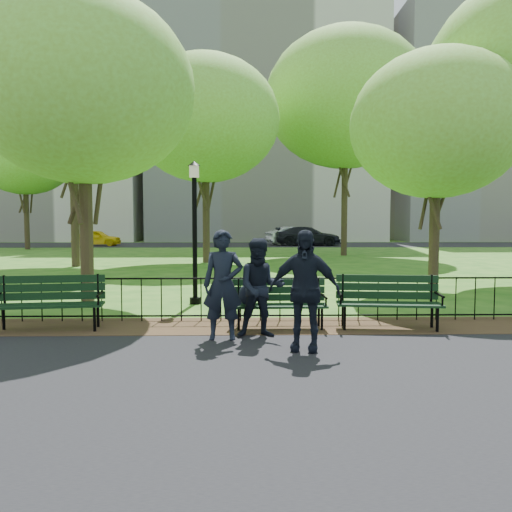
{
  "coord_description": "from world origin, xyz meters",
  "views": [
    {
      "loc": [
        -0.09,
        -8.01,
        2.03
      ],
      "look_at": [
        0.1,
        1.5,
        1.37
      ],
      "focal_mm": 35.0,
      "sensor_mm": 36.0,
      "label": 1
    }
  ],
  "objects_px": {
    "lamppost": "(195,227)",
    "tree_near_e": "(437,125)",
    "tree_mid_w": "(71,82)",
    "tree_far_c": "(205,119)",
    "person_left": "(223,285)",
    "person_right": "(304,290)",
    "person_mid": "(261,288)",
    "tree_far_e": "(346,99)",
    "park_bench_left_a": "(50,297)",
    "taxi": "(97,238)",
    "sedan_dark": "(308,236)",
    "tree_near_w": "(83,89)",
    "park_bench_main": "(268,297)",
    "tree_far_w": "(24,152)",
    "sedan_silver": "(293,236)",
    "park_bench_right_a": "(388,296)"
  },
  "relations": [
    {
      "from": "park_bench_left_a",
      "to": "sedan_dark",
      "type": "relative_size",
      "value": 0.37
    },
    {
      "from": "tree_far_e",
      "to": "tree_mid_w",
      "type": "bearing_deg",
      "value": -152.72
    },
    {
      "from": "tree_far_w",
      "to": "sedan_silver",
      "type": "xyz_separation_m",
      "value": [
        19.86,
        6.16,
        -6.21
      ]
    },
    {
      "from": "tree_far_e",
      "to": "sedan_silver",
      "type": "height_order",
      "value": "tree_far_e"
    },
    {
      "from": "tree_far_e",
      "to": "person_left",
      "type": "xyz_separation_m",
      "value": [
        -6.21,
        -20.98,
        -8.17
      ]
    },
    {
      "from": "person_right",
      "to": "tree_far_c",
      "type": "bearing_deg",
      "value": 113.9
    },
    {
      "from": "park_bench_main",
      "to": "tree_near_e",
      "type": "xyz_separation_m",
      "value": [
        5.06,
        5.07,
        4.17
      ]
    },
    {
      "from": "taxi",
      "to": "sedan_dark",
      "type": "bearing_deg",
      "value": -88.43
    },
    {
      "from": "tree_far_c",
      "to": "person_mid",
      "type": "distance_m",
      "value": 17.19
    },
    {
      "from": "tree_mid_w",
      "to": "tree_far_w",
      "type": "height_order",
      "value": "tree_mid_w"
    },
    {
      "from": "tree_near_w",
      "to": "tree_far_c",
      "type": "height_order",
      "value": "tree_far_c"
    },
    {
      "from": "lamppost",
      "to": "person_right",
      "type": "bearing_deg",
      "value": -64.37
    },
    {
      "from": "park_bench_main",
      "to": "tree_near_e",
      "type": "distance_m",
      "value": 8.29
    },
    {
      "from": "tree_near_w",
      "to": "person_right",
      "type": "height_order",
      "value": "tree_near_w"
    },
    {
      "from": "sedan_dark",
      "to": "park_bench_main",
      "type": "bearing_deg",
      "value": 177.86
    },
    {
      "from": "tree_mid_w",
      "to": "tree_near_e",
      "type": "bearing_deg",
      "value": -31.79
    },
    {
      "from": "park_bench_left_a",
      "to": "sedan_dark",
      "type": "xyz_separation_m",
      "value": [
        8.84,
        32.06,
        0.16
      ]
    },
    {
      "from": "lamppost",
      "to": "tree_near_e",
      "type": "relative_size",
      "value": 0.51
    },
    {
      "from": "person_mid",
      "to": "person_left",
      "type": "bearing_deg",
      "value": -170.22
    },
    {
      "from": "park_bench_left_a",
      "to": "person_left",
      "type": "relative_size",
      "value": 1.07
    },
    {
      "from": "park_bench_right_a",
      "to": "taxi",
      "type": "distance_m",
      "value": 35.22
    },
    {
      "from": "tree_near_e",
      "to": "tree_near_w",
      "type": "bearing_deg",
      "value": -167.77
    },
    {
      "from": "tree_near_e",
      "to": "person_left",
      "type": "distance_m",
      "value": 9.15
    },
    {
      "from": "tree_near_w",
      "to": "person_mid",
      "type": "xyz_separation_m",
      "value": [
        4.18,
        -3.71,
        -4.33
      ]
    },
    {
      "from": "tree_far_e",
      "to": "tree_far_w",
      "type": "xyz_separation_m",
      "value": [
        -21.62,
        6.87,
        -2.12
      ]
    },
    {
      "from": "lamppost",
      "to": "tree_far_c",
      "type": "distance_m",
      "value": 13.36
    },
    {
      "from": "tree_near_w",
      "to": "tree_far_e",
      "type": "xyz_separation_m",
      "value": [
        9.74,
        17.11,
        3.91
      ]
    },
    {
      "from": "lamppost",
      "to": "tree_near_e",
      "type": "height_order",
      "value": "tree_near_e"
    },
    {
      "from": "tree_far_c",
      "to": "taxi",
      "type": "bearing_deg",
      "value": 121.8
    },
    {
      "from": "tree_far_c",
      "to": "park_bench_left_a",
      "type": "bearing_deg",
      "value": -96.36
    },
    {
      "from": "lamppost",
      "to": "tree_near_e",
      "type": "distance_m",
      "value": 7.62
    },
    {
      "from": "park_bench_right_a",
      "to": "person_right",
      "type": "distance_m",
      "value": 2.41
    },
    {
      "from": "person_left",
      "to": "person_right",
      "type": "height_order",
      "value": "person_right"
    },
    {
      "from": "tree_near_e",
      "to": "tree_far_e",
      "type": "bearing_deg",
      "value": 88.67
    },
    {
      "from": "park_bench_left_a",
      "to": "tree_far_e",
      "type": "relative_size",
      "value": 0.15
    },
    {
      "from": "tree_far_w",
      "to": "park_bench_right_a",
      "type": "bearing_deg",
      "value": -55.61
    },
    {
      "from": "park_bench_left_a",
      "to": "person_right",
      "type": "relative_size",
      "value": 1.06
    },
    {
      "from": "person_left",
      "to": "person_mid",
      "type": "height_order",
      "value": "person_left"
    },
    {
      "from": "park_bench_left_a",
      "to": "person_right",
      "type": "bearing_deg",
      "value": -26.38
    },
    {
      "from": "tree_mid_w",
      "to": "person_left",
      "type": "xyz_separation_m",
      "value": [
        7.26,
        -14.03,
        -7.19
      ]
    },
    {
      "from": "park_bench_right_a",
      "to": "sedan_silver",
      "type": "distance_m",
      "value": 33.2
    },
    {
      "from": "park_bench_right_a",
      "to": "lamppost",
      "type": "bearing_deg",
      "value": 149.81
    },
    {
      "from": "tree_mid_w",
      "to": "tree_far_c",
      "type": "relative_size",
      "value": 1.17
    },
    {
      "from": "park_bench_left_a",
      "to": "tree_near_e",
      "type": "bearing_deg",
      "value": 21.69
    },
    {
      "from": "tree_far_e",
      "to": "sedan_silver",
      "type": "bearing_deg",
      "value": 97.71
    },
    {
      "from": "tree_mid_w",
      "to": "tree_far_e",
      "type": "xyz_separation_m",
      "value": [
        13.47,
        6.95,
        0.98
      ]
    },
    {
      "from": "park_bench_right_a",
      "to": "park_bench_left_a",
      "type": "bearing_deg",
      "value": -173.47
    },
    {
      "from": "tree_far_c",
      "to": "sedan_dark",
      "type": "relative_size",
      "value": 1.86
    },
    {
      "from": "person_right",
      "to": "park_bench_left_a",
      "type": "bearing_deg",
      "value": 175.4
    },
    {
      "from": "tree_near_e",
      "to": "park_bench_right_a",
      "type": "bearing_deg",
      "value": -118.77
    }
  ]
}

